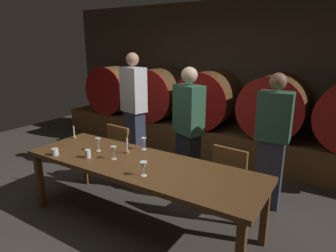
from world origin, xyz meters
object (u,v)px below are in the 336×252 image
chair_left (124,151)px  wine_glass_far_left (98,142)px  chair_right (233,178)px  cup_left (55,152)px  wine_barrel_far_left (118,89)px  wine_glass_center_left (114,150)px  wine_barrel_left (161,93)px  guest_left (134,111)px  guest_right (272,142)px  candle_right (127,148)px  wine_glass_center_right (144,141)px  cup_right (88,154)px  wine_barrel_center (210,98)px  wine_glass_far_right (144,166)px  guest_center (188,130)px  candle_left (74,135)px  dining_table (139,168)px  wine_barrel_right (276,105)px

chair_left → wine_glass_far_left: size_ratio=5.59×
chair_right → cup_left: bearing=35.6°
wine_barrel_far_left → wine_glass_center_left: wine_barrel_far_left is taller
wine_barrel_left → guest_left: 1.29m
guest_right → candle_right: guest_right is taller
wine_glass_center_right → wine_barrel_far_left: bearing=137.0°
guest_left → cup_right: bearing=121.3°
cup_left → wine_glass_center_right: bearing=42.6°
chair_left → cup_right: bearing=110.2°
wine_barrel_center → guest_left: (-0.71, -1.24, -0.08)m
wine_barrel_center → cup_right: wine_barrel_center is taller
guest_left → wine_glass_far_right: 1.88m
guest_center → wine_glass_far_left: size_ratio=10.71×
wine_barrel_far_left → candle_left: bearing=-62.4°
wine_glass_center_left → wine_glass_far_right: size_ratio=1.02×
chair_left → guest_right: bearing=-161.8°
dining_table → cup_left: cup_left is taller
guest_right → candle_left: 2.54m
wine_glass_far_left → wine_glass_center_left: 0.34m
chair_right → wine_glass_center_left: bearing=39.5°
dining_table → wine_glass_center_left: bearing=-167.0°
wine_barrel_right → guest_left: guest_left is taller
wine_glass_far_right → cup_left: 1.19m
guest_right → dining_table: bearing=42.6°
candle_left → candle_right: (0.97, -0.06, 0.01)m
wine_barrel_left → wine_glass_center_left: (1.04, -2.49, -0.18)m
wine_barrel_far_left → wine_glass_center_left: 3.28m
wine_glass_center_left → wine_glass_far_right: bearing=-17.3°
candle_right → wine_glass_center_right: candle_right is taller
wine_barrel_far_left → wine_barrel_center: bearing=0.0°
wine_barrel_far_left → guest_left: bearing=-41.3°
guest_left → cup_left: 1.53m
candle_left → wine_glass_center_right: candle_left is taller
chair_left → guest_center: guest_center is taller
wine_barrel_right → cup_left: size_ratio=12.45×
wine_glass_far_left → candle_left: bearing=164.0°
wine_glass_far_left → cup_left: (-0.32, -0.37, -0.08)m
guest_left → wine_glass_center_right: size_ratio=12.36×
wine_glass_far_right → wine_glass_center_right: bearing=126.7°
wine_barrel_left → wine_barrel_right: 2.17m
wine_barrel_right → chair_right: size_ratio=1.12×
wine_barrel_center → cup_left: (-0.66, -2.76, -0.25)m
wine_glass_far_right → cup_left: size_ratio=1.83×
chair_left → wine_glass_center_right: (0.62, -0.34, 0.36)m
candle_right → cup_left: 0.82m
guest_center → guest_right: bearing=-151.0°
guest_left → wine_glass_center_left: bearing=133.3°
candle_left → guest_left: bearing=75.2°
candle_right → cup_right: size_ratio=2.12×
cup_left → wine_glass_center_left: bearing=22.8°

